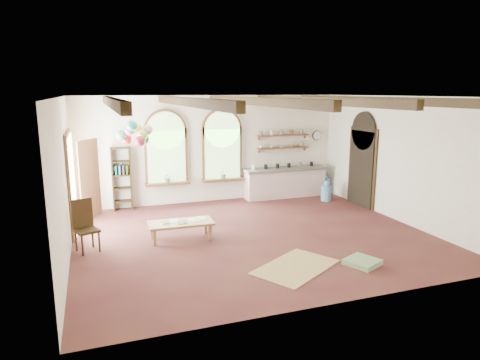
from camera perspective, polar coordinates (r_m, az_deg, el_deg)
name	(u,v)px	position (r m, az deg, el deg)	size (l,w,h in m)	color
floor	(253,235)	(10.10, 1.76, -7.40)	(8.00, 8.00, 0.00)	#5A2D25
ceiling_beams	(254,101)	(9.55, 1.88, 10.46)	(6.20, 6.80, 0.18)	#382611
window_left	(166,150)	(12.61, -9.81, 3.91)	(1.30, 0.28, 2.20)	brown
window_right	(222,148)	(12.99, -2.39, 4.30)	(1.30, 0.28, 2.20)	brown
left_doorway	(72,184)	(10.93, -21.55, -0.50)	(0.10, 1.90, 2.50)	brown
right_doorway	(361,169)	(12.95, 15.88, 1.45)	(0.10, 1.30, 2.40)	black
kitchen_counter	(285,182)	(13.69, 5.97, -0.28)	(2.68, 0.62, 0.94)	beige
wall_shelf_lower	(283,148)	(13.67, 5.74, 4.28)	(1.70, 0.24, 0.04)	brown
wall_shelf_upper	(283,135)	(13.63, 5.78, 5.95)	(1.70, 0.24, 0.04)	brown
wall_clock	(317,135)	(14.26, 10.23, 5.87)	(0.32, 0.32, 0.04)	black
bookshelf	(122,179)	(12.48, -15.50, 0.17)	(0.53, 0.32, 1.80)	#382611
coffee_table	(181,224)	(9.82, -7.89, -5.83)	(1.47, 0.71, 0.41)	#A37E4B
side_chair	(87,237)	(9.61, -19.74, -7.12)	(0.57, 0.57, 1.11)	#382611
floor_mat	(296,267)	(8.43, 7.42, -11.43)	(1.66, 1.03, 0.02)	tan
floor_cushion	(362,262)	(8.81, 16.00, -10.47)	(0.58, 0.58, 0.10)	gray
water_jug_a	(325,185)	(14.39, 11.22, -0.68)	(0.33, 0.33, 0.63)	#60A0CE
water_jug_b	(326,192)	(13.44, 11.42, -1.60)	(0.32, 0.32, 0.62)	#60A0CE
balloon_cluster	(136,133)	(10.60, -13.68, 6.11)	(0.85, 0.94, 1.15)	silver
table_book	(161,223)	(9.75, -10.49, -5.68)	(0.17, 0.25, 0.02)	olive
tablet	(182,222)	(9.76, -7.70, -5.61)	(0.18, 0.27, 0.01)	black
potted_plant_left	(168,177)	(12.63, -9.61, 0.34)	(0.27, 0.23, 0.30)	#598C4C
potted_plant_right	(223,174)	(13.02, -2.22, 0.83)	(0.27, 0.23, 0.30)	#598C4C
shelf_cup_a	(261,147)	(13.37, 2.82, 4.45)	(0.12, 0.10, 0.10)	white
shelf_cup_b	(271,146)	(13.50, 4.20, 4.50)	(0.10, 0.10, 0.09)	beige
shelf_bowl_a	(281,147)	(13.64, 5.55, 4.46)	(0.22, 0.22, 0.05)	beige
shelf_bowl_b	(291,146)	(13.79, 6.88, 4.53)	(0.20, 0.20, 0.06)	#8C664C
shelf_vase	(301,143)	(13.94, 8.18, 4.84)	(0.18, 0.18, 0.19)	slate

